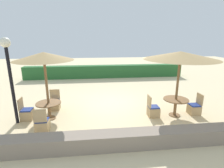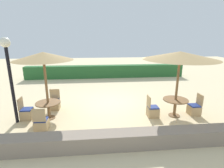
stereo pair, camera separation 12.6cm
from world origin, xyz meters
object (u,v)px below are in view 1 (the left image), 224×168
Objects in this scene: patio_chair_front_left_north at (55,104)px; patio_chair_front_left_south at (42,124)px; parasol_front_right at (180,56)px; round_table_front_right at (176,103)px; patio_chair_front_left_west at (27,113)px; round_table_front_left at (49,106)px; patio_chair_front_right_east at (194,108)px; lamp_post at (9,65)px; parasol_front_left at (44,57)px; patio_chair_front_right_west at (153,110)px.

patio_chair_front_left_south is at bearing 88.82° from patio_chair_front_left_north.
round_table_front_right is at bearing 0.00° from parasol_front_right.
patio_chair_front_left_west is at bearing 44.57° from patio_chair_front_left_north.
round_table_front_right is (5.37, -0.29, 0.05)m from round_table_front_left.
patio_chair_front_left_north is at bearing 79.17° from patio_chair_front_right_east.
lamp_post reaches higher than parasol_front_right.
lamp_post is at bearing -168.34° from parasol_front_left.
patio_chair_front_left_south is 4.48m from patio_chair_front_right_west.
patio_chair_front_right_east is (6.28, -1.20, 0.00)m from patio_chair_front_left_north.
round_table_front_right is at bearing 87.10° from patio_chair_front_left_west.
parasol_front_left reaches higher than round_table_front_left.
round_table_front_right is (5.39, 0.73, 0.33)m from patio_chair_front_left_south.
round_table_front_left is 1.00m from patio_chair_front_left_north.
parasol_front_left is 2.98× the size of patio_chair_front_left_north.
lamp_post reaches higher than round_table_front_right.
patio_chair_front_left_north is 4.54m from patio_chair_front_right_west.
parasol_front_left is at bearing 88.98° from patio_chair_front_left_south.
parasol_front_right is (5.35, -1.25, 2.34)m from patio_chair_front_left_north.
lamp_post is at bearing 179.65° from parasol_front_right.
lamp_post is 2.18m from round_table_front_left.
parasol_front_right is (5.37, -0.29, 0.01)m from parasol_front_left.
patio_chair_front_right_east is at bearing 6.99° from patio_chair_front_left_south.
parasol_front_left reaches higher than patio_chair_front_left_south.
patio_chair_front_left_south is 1.00× the size of patio_chair_front_left_north.
patio_chair_front_left_north is at bearing 88.64° from parasol_front_left.
round_table_front_left is at bearing 176.92° from parasol_front_right.
patio_chair_front_right_east is at bearing 87.85° from patio_chair_front_left_west.
patio_chair_front_left_south is at bearing -80.12° from patio_chair_front_right_west.
round_table_front_left is 1.09× the size of patio_chair_front_left_south.
patio_chair_front_right_east is at bearing -2.19° from round_table_front_left.
patio_chair_front_left_south is at bearing 40.81° from patio_chair_front_left_west.
patio_chair_front_right_west is at bearing 177.53° from round_table_front_right.
parasol_front_left is 2.54m from patio_chair_front_left_south.
parasol_front_right is 2.54m from patio_chair_front_right_west.
parasol_front_left is (1.20, 0.25, 0.24)m from lamp_post.
parasol_front_right is at bearing -0.35° from lamp_post.
lamp_post is 3.29× the size of round_table_front_left.
lamp_post is at bearing -45.45° from patio_chair_front_left_west.
patio_chair_front_left_south and patio_chair_front_right_east have the same top height.
patio_chair_front_left_west is 0.89× the size of round_table_front_right.
round_table_front_left is 6.31m from patio_chair_front_right_east.
patio_chair_front_left_west is at bearing 177.10° from round_table_front_right.
patio_chair_front_left_west is 7.23m from patio_chair_front_right_east.
patio_chair_front_left_north is 1.00× the size of patio_chair_front_right_east.
patio_chair_front_left_west is at bearing 178.15° from round_table_front_left.
patio_chair_front_right_west reaches higher than round_table_front_left.
patio_chair_front_right_west is at bearing 0.01° from lamp_post.
patio_chair_front_right_east is at bearing -2.19° from parasol_front_left.
parasol_front_right is 3.21× the size of patio_chair_front_right_east.
lamp_post is 1.11× the size of parasol_front_right.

